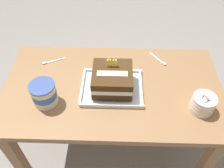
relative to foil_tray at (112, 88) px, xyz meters
The scene contains 8 objects.
ground_plane 0.77m from the foil_tray, 74.91° to the left, with size 8.00×8.00×0.00m, color gray.
dining_table 0.12m from the foil_tray, 74.91° to the left, with size 1.22×0.68×0.76m.
foil_tray is the anchor object (origin of this frame).
birthday_cake 0.07m from the foil_tray, 90.00° to the left, with size 0.21×0.21×0.16m.
bowl_stack 0.48m from the foil_tray, 15.15° to the right, with size 0.12×0.12×0.14m.
ice_cream_tub 0.36m from the foil_tray, 163.58° to the right, with size 0.13×0.13×0.13m.
serving_spoon_near_tray 0.38m from the foil_tray, 37.39° to the left, with size 0.10×0.13×0.01m.
serving_spoon_by_bowls 0.45m from the foil_tray, 152.67° to the left, with size 0.14×0.07×0.01m.
Camera 1 is at (0.02, -0.88, 1.74)m, focal length 37.79 mm.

